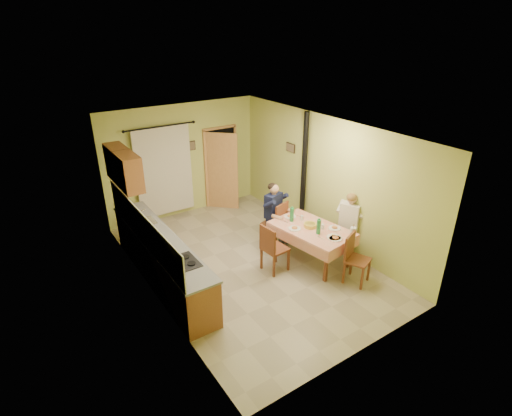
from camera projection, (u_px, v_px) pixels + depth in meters
floor at (249, 263)px, 8.29m from camera, size 4.00×6.00×0.01m
room_shell at (248, 181)px, 7.52m from camera, size 4.04×6.04×2.82m
kitchen_run at (161, 259)px, 7.52m from camera, size 0.64×3.64×1.56m
upper_cabinets at (123, 167)px, 7.82m from camera, size 0.35×1.40×0.70m
curtain at (164, 171)px, 9.66m from camera, size 1.70×0.07×2.22m
doorway at (222, 168)px, 10.47m from camera, size 0.96×0.63×2.15m
dining_table at (311, 244)px, 8.22m from camera, size 1.23×1.78×0.76m
tableware at (317, 226)px, 7.98m from camera, size 0.93×1.57×0.33m
chair_far at (275, 231)px, 8.93m from camera, size 0.56×0.56×1.01m
chair_near at (356, 268)px, 7.57m from camera, size 0.54×0.54×0.97m
chair_right at (348, 241)px, 8.52m from camera, size 0.51×0.51×0.94m
chair_left at (274, 257)px, 7.94m from camera, size 0.48×0.48×1.01m
man_far at (275, 207)px, 8.69m from camera, size 0.64×0.57×1.39m
man_right at (350, 217)px, 8.26m from camera, size 0.60×0.65×1.39m
stove_flue at (303, 189)px, 9.27m from camera, size 0.24×0.24×2.80m
picture_back at (192, 146)px, 9.91m from camera, size 0.19×0.03×0.23m
picture_right at (291, 148)px, 9.40m from camera, size 0.03×0.31×0.21m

